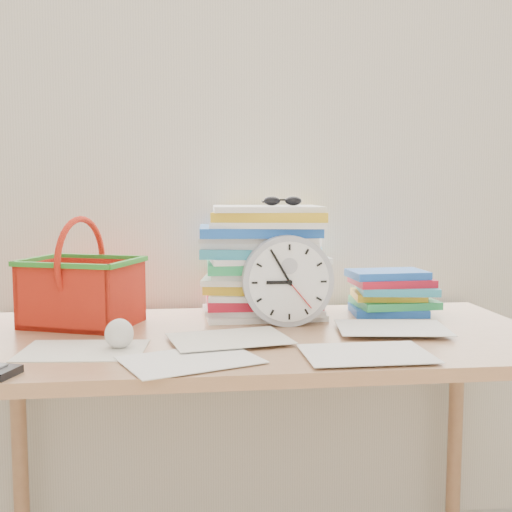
{
  "coord_description": "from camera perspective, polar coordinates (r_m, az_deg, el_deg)",
  "views": [
    {
      "loc": [
        -0.19,
        0.07,
        1.1
      ],
      "look_at": [
        -0.01,
        1.6,
        0.94
      ],
      "focal_mm": 45.0,
      "sensor_mm": 36.0,
      "label": 1
    }
  ],
  "objects": [
    {
      "name": "book_stack",
      "position": [
        1.85,
        11.84,
        -3.14
      ],
      "size": [
        0.26,
        0.21,
        0.12
      ],
      "primitive_type": null,
      "rotation": [
        0.0,
        0.0,
        -0.08
      ],
      "color": "white",
      "rests_on": "desk"
    },
    {
      "name": "sunglasses",
      "position": [
        1.76,
        2.38,
        4.92
      ],
      "size": [
        0.13,
        0.11,
        0.03
      ],
      "primitive_type": null,
      "rotation": [
        0.0,
        0.0,
        -0.1
      ],
      "color": "black",
      "rests_on": "paper_stack"
    },
    {
      "name": "scattered_papers",
      "position": [
        1.58,
        0.27,
        -6.67
      ],
      "size": [
        1.26,
        0.42,
        0.02
      ],
      "primitive_type": null,
      "color": "white",
      "rests_on": "desk"
    },
    {
      "name": "paper_stack",
      "position": [
        1.78,
        0.7,
        -0.43
      ],
      "size": [
        0.37,
        0.32,
        0.31
      ],
      "primitive_type": null,
      "rotation": [
        0.0,
        0.0,
        -0.1
      ],
      "color": "white",
      "rests_on": "desk"
    },
    {
      "name": "curtain",
      "position": [
        1.93,
        -1.17,
        11.9
      ],
      "size": [
        2.4,
        0.01,
        2.5
      ],
      "primitive_type": "cube",
      "color": "silver",
      "rests_on": "room_shell"
    },
    {
      "name": "basket",
      "position": [
        1.71,
        -15.26,
        -1.41
      ],
      "size": [
        0.33,
        0.3,
        0.27
      ],
      "primitive_type": null,
      "rotation": [
        0.0,
        0.0,
        -0.38
      ],
      "color": "red",
      "rests_on": "desk"
    },
    {
      "name": "desk",
      "position": [
        1.6,
        0.27,
        -9.5
      ],
      "size": [
        1.4,
        0.7,
        0.75
      ],
      "color": "#A2704C",
      "rests_on": "ground"
    },
    {
      "name": "clock",
      "position": [
        1.65,
        2.83,
        -2.2
      ],
      "size": [
        0.23,
        0.05,
        0.23
      ],
      "primitive_type": "cylinder",
      "rotation": [
        1.57,
        0.0,
        0.0
      ],
      "color": "#A8A9B3",
      "rests_on": "desk"
    },
    {
      "name": "crumpled_ball",
      "position": [
        1.46,
        -12.08,
        -6.74
      ],
      "size": [
        0.07,
        0.07,
        0.07
      ],
      "primitive_type": "sphere",
      "color": "white",
      "rests_on": "desk"
    }
  ]
}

